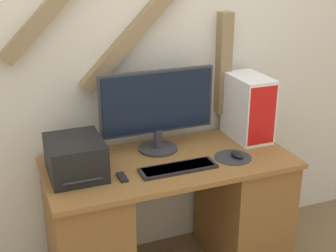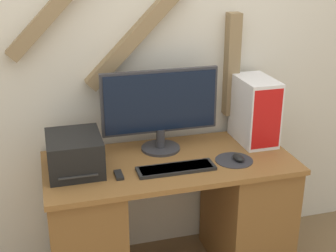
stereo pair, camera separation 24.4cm
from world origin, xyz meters
name	(u,v)px [view 1 (the left image)]	position (x,y,z in m)	size (l,w,h in m)	color
wall_back	(146,50)	(0.00, 0.71, 1.35)	(6.40, 0.13, 2.70)	silver
desk	(170,218)	(0.00, 0.33, 0.41)	(1.42, 0.66, 0.79)	brown
monitor	(157,106)	(-0.01, 0.50, 1.07)	(0.69, 0.23, 0.49)	#333338
keyboard	(178,168)	(0.00, 0.20, 0.80)	(0.43, 0.13, 0.02)	black
mousepad	(233,157)	(0.35, 0.23, 0.79)	(0.22, 0.22, 0.00)	#2D2D33
mouse	(237,154)	(0.38, 0.22, 0.81)	(0.06, 0.10, 0.03)	black
computer_tower	(248,108)	(0.58, 0.47, 0.99)	(0.20, 0.34, 0.40)	white
printer	(76,158)	(-0.53, 0.35, 0.89)	(0.29, 0.35, 0.20)	black
remote_control	(122,177)	(-0.32, 0.21, 0.80)	(0.04, 0.10, 0.02)	black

